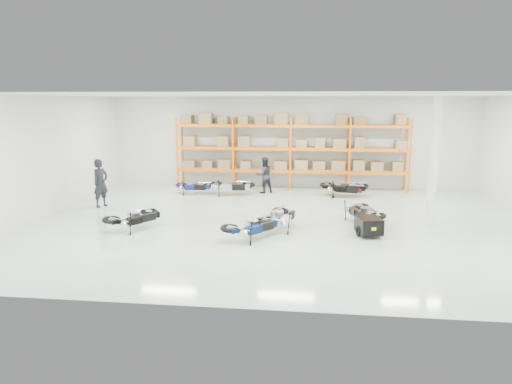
# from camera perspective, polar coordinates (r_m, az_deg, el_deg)

# --- Properties ---
(room) EXTENTS (18.00, 18.00, 18.00)m
(room) POSITION_cam_1_polar(r_m,az_deg,el_deg) (16.04, 3.49, 3.94)
(room) COLOR silver
(room) RESTS_ON ground
(pallet_rack) EXTENTS (11.28, 0.98, 3.62)m
(pallet_rack) POSITION_cam_1_polar(r_m,az_deg,el_deg) (22.44, 4.39, 6.10)
(pallet_rack) COLOR orange
(pallet_rack) RESTS_ON ground
(structural_column) EXTENTS (0.25, 0.25, 4.50)m
(structural_column) POSITION_cam_1_polar(r_m,az_deg,el_deg) (17.08, 21.32, 3.64)
(structural_column) COLOR white
(structural_column) RESTS_ON ground
(moto_blue_centre) EXTENTS (1.84, 1.93, 1.16)m
(moto_blue_centre) POSITION_cam_1_polar(r_m,az_deg,el_deg) (14.40, -0.45, -3.83)
(moto_blue_centre) COLOR #061543
(moto_blue_centre) RESTS_ON ground
(moto_silver_left) EXTENTS (1.36, 1.99, 1.17)m
(moto_silver_left) POSITION_cam_1_polar(r_m,az_deg,el_deg) (15.50, 2.97, -2.72)
(moto_silver_left) COLOR silver
(moto_silver_left) RESTS_ON ground
(moto_black_far_left) EXTENTS (1.75, 1.97, 1.16)m
(moto_black_far_left) POSITION_cam_1_polar(r_m,az_deg,el_deg) (16.00, -14.96, -2.67)
(moto_black_far_left) COLOR black
(moto_black_far_left) RESTS_ON ground
(moto_touring_right) EXTENTS (1.33, 1.93, 1.13)m
(moto_touring_right) POSITION_cam_1_polar(r_m,az_deg,el_deg) (16.69, 13.26, -2.04)
(moto_touring_right) COLOR black
(moto_touring_right) RESTS_ON ground
(trailer) EXTENTS (0.87, 1.52, 0.62)m
(trailer) POSITION_cam_1_polar(r_m,az_deg,el_deg) (15.20, 13.91, -4.08)
(trailer) COLOR black
(trailer) RESTS_ON ground
(moto_back_a) EXTENTS (1.61, 0.87, 1.02)m
(moto_back_a) POSITION_cam_1_polar(r_m,az_deg,el_deg) (21.49, -7.75, 1.00)
(moto_back_a) COLOR navy
(moto_back_a) RESTS_ON ground
(moto_back_b) EXTENTS (1.85, 0.95, 1.19)m
(moto_back_b) POSITION_cam_1_polar(r_m,az_deg,el_deg) (21.09, -3.09, 1.12)
(moto_back_b) COLOR #9EA3A7
(moto_back_b) RESTS_ON ground
(moto_back_c) EXTENTS (1.92, 1.00, 1.22)m
(moto_back_c) POSITION_cam_1_polar(r_m,az_deg,el_deg) (21.07, 10.98, 0.96)
(moto_back_c) COLOR black
(moto_back_c) RESTS_ON ground
(moto_back_d) EXTENTS (1.73, 1.12, 1.04)m
(moto_back_d) POSITION_cam_1_polar(r_m,az_deg,el_deg) (21.07, 11.10, 0.70)
(moto_back_d) COLOR #410D0D
(moto_back_d) RESTS_ON ground
(person_left) EXTENTS (0.73, 0.85, 1.98)m
(person_left) POSITION_cam_1_polar(r_m,az_deg,el_deg) (19.74, -18.85, 1.06)
(person_left) COLOR black
(person_left) RESTS_ON ground
(person_back) EXTENTS (1.05, 1.00, 1.71)m
(person_back) POSITION_cam_1_polar(r_m,az_deg,el_deg) (21.51, 1.03, 2.14)
(person_back) COLOR #21222A
(person_back) RESTS_ON ground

